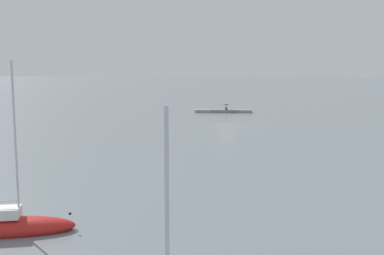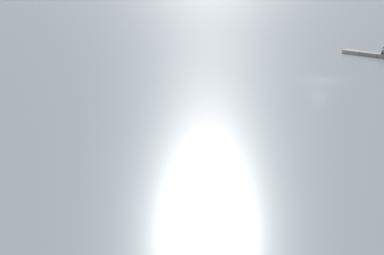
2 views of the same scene
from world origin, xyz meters
TOP-DOWN VIEW (x-y plane):
  - ground_plane at (0.00, 0.00)m, footprint 500.00×500.00m
  - seawall_pier at (0.00, -20.63)m, footprint 11.91×1.47m
  - person_seated_brown_left at (-0.57, -20.51)m, footprint 0.48×0.66m
  - umbrella_open_black at (-0.56, -20.67)m, footprint 1.19×1.19m
  - sailboat_red_near at (15.20, 51.21)m, footprint 8.48×3.89m

SIDE VIEW (x-z plane):
  - ground_plane at x=0.00m, z-range 0.00..0.00m
  - seawall_pier at x=0.00m, z-range 0.00..0.59m
  - sailboat_red_near at x=15.20m, z-range -5.16..5.97m
  - person_seated_brown_left at x=-0.57m, z-range 0.48..1.21m
  - umbrella_open_black at x=-0.56m, z-range 1.07..2.33m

